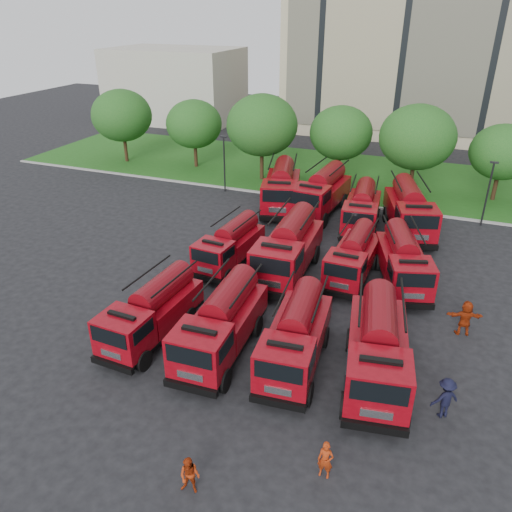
{
  "coord_description": "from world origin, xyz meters",
  "views": [
    {
      "loc": [
        8.68,
        -22.71,
        15.47
      ],
      "look_at": [
        -1.17,
        2.49,
        1.8
      ],
      "focal_mm": 35.0,
      "sensor_mm": 36.0,
      "label": 1
    }
  ],
  "objects_px": {
    "fire_truck_0": "(152,311)",
    "fire_truck_10": "(362,209)",
    "fire_truck_2": "(296,336)",
    "fire_truck_7": "(403,261)",
    "firefighter_1": "(191,491)",
    "firefighter_2": "(376,418)",
    "fire_truck_5": "(289,248)",
    "fire_truck_11": "(409,210)",
    "fire_truck_4": "(230,245)",
    "firefighter_4": "(200,279)",
    "fire_truck_3": "(378,348)",
    "fire_truck_8": "(282,188)",
    "firefighter_3": "(441,415)",
    "fire_truck_6": "(353,256)",
    "fire_truck_9": "(321,192)",
    "firefighter_5": "(462,334)",
    "fire_truck_1": "(222,323)",
    "firefighter_0": "(324,475)"
  },
  "relations": [
    {
      "from": "fire_truck_11",
      "to": "firefighter_4",
      "type": "height_order",
      "value": "fire_truck_11"
    },
    {
      "from": "fire_truck_10",
      "to": "firefighter_3",
      "type": "height_order",
      "value": "fire_truck_10"
    },
    {
      "from": "fire_truck_8",
      "to": "firefighter_0",
      "type": "xyz_separation_m",
      "value": [
        10.15,
        -24.92,
        -1.83
      ]
    },
    {
      "from": "fire_truck_3",
      "to": "firefighter_2",
      "type": "bearing_deg",
      "value": -87.67
    },
    {
      "from": "fire_truck_0",
      "to": "fire_truck_7",
      "type": "relative_size",
      "value": 0.93
    },
    {
      "from": "fire_truck_5",
      "to": "fire_truck_8",
      "type": "height_order",
      "value": "fire_truck_5"
    },
    {
      "from": "firefighter_5",
      "to": "fire_truck_6",
      "type": "bearing_deg",
      "value": -44.41
    },
    {
      "from": "fire_truck_0",
      "to": "firefighter_1",
      "type": "distance_m",
      "value": 9.85
    },
    {
      "from": "firefighter_4",
      "to": "fire_truck_10",
      "type": "bearing_deg",
      "value": -100.44
    },
    {
      "from": "fire_truck_11",
      "to": "firefighter_3",
      "type": "xyz_separation_m",
      "value": [
        3.53,
        -18.91,
        -1.81
      ]
    },
    {
      "from": "firefighter_4",
      "to": "fire_truck_7",
      "type": "bearing_deg",
      "value": -137.55
    },
    {
      "from": "fire_truck_0",
      "to": "fire_truck_10",
      "type": "height_order",
      "value": "fire_truck_10"
    },
    {
      "from": "fire_truck_5",
      "to": "firefighter_3",
      "type": "height_order",
      "value": "fire_truck_5"
    },
    {
      "from": "fire_truck_10",
      "to": "firefighter_1",
      "type": "height_order",
      "value": "fire_truck_10"
    },
    {
      "from": "fire_truck_3",
      "to": "fire_truck_10",
      "type": "distance_m",
      "value": 17.41
    },
    {
      "from": "fire_truck_1",
      "to": "firefighter_1",
      "type": "height_order",
      "value": "fire_truck_1"
    },
    {
      "from": "fire_truck_10",
      "to": "firefighter_2",
      "type": "distance_m",
      "value": 20.02
    },
    {
      "from": "fire_truck_1",
      "to": "fire_truck_0",
      "type": "bearing_deg",
      "value": -179.77
    },
    {
      "from": "fire_truck_2",
      "to": "fire_truck_7",
      "type": "relative_size",
      "value": 0.97
    },
    {
      "from": "fire_truck_9",
      "to": "firefighter_5",
      "type": "relative_size",
      "value": 4.11
    },
    {
      "from": "fire_truck_2",
      "to": "fire_truck_3",
      "type": "relative_size",
      "value": 0.91
    },
    {
      "from": "firefighter_0",
      "to": "firefighter_3",
      "type": "distance_m",
      "value": 6.1
    },
    {
      "from": "fire_truck_7",
      "to": "fire_truck_3",
      "type": "bearing_deg",
      "value": -107.17
    },
    {
      "from": "firefighter_2",
      "to": "firefighter_4",
      "type": "distance_m",
      "value": 14.63
    },
    {
      "from": "fire_truck_3",
      "to": "fire_truck_6",
      "type": "bearing_deg",
      "value": 98.82
    },
    {
      "from": "fire_truck_4",
      "to": "firefighter_4",
      "type": "distance_m",
      "value": 3.05
    },
    {
      "from": "fire_truck_11",
      "to": "firefighter_1",
      "type": "distance_m",
      "value": 26.46
    },
    {
      "from": "fire_truck_5",
      "to": "firefighter_2",
      "type": "relative_size",
      "value": 5.35
    },
    {
      "from": "fire_truck_6",
      "to": "fire_truck_8",
      "type": "relative_size",
      "value": 0.79
    },
    {
      "from": "firefighter_5",
      "to": "fire_truck_3",
      "type": "bearing_deg",
      "value": 40.04
    },
    {
      "from": "fire_truck_8",
      "to": "firefighter_2",
      "type": "relative_size",
      "value": 5.56
    },
    {
      "from": "fire_truck_10",
      "to": "firefighter_1",
      "type": "relative_size",
      "value": 4.7
    },
    {
      "from": "firefighter_2",
      "to": "firefighter_3",
      "type": "xyz_separation_m",
      "value": [
        2.56,
        1.17,
        0.0
      ]
    },
    {
      "from": "fire_truck_1",
      "to": "firefighter_5",
      "type": "xyz_separation_m",
      "value": [
        11.12,
        5.9,
        -1.66
      ]
    },
    {
      "from": "fire_truck_8",
      "to": "firefighter_3",
      "type": "xyz_separation_m",
      "value": [
        14.0,
        -20.2,
        -1.83
      ]
    },
    {
      "from": "fire_truck_5",
      "to": "firefighter_5",
      "type": "bearing_deg",
      "value": -17.64
    },
    {
      "from": "firefighter_1",
      "to": "firefighter_5",
      "type": "height_order",
      "value": "firefighter_5"
    },
    {
      "from": "fire_truck_0",
      "to": "fire_truck_3",
      "type": "xyz_separation_m",
      "value": [
        11.18,
        0.87,
        0.19
      ]
    },
    {
      "from": "fire_truck_1",
      "to": "firefighter_4",
      "type": "height_order",
      "value": "fire_truck_1"
    },
    {
      "from": "fire_truck_11",
      "to": "firefighter_1",
      "type": "height_order",
      "value": "fire_truck_11"
    },
    {
      "from": "fire_truck_6",
      "to": "fire_truck_9",
      "type": "bearing_deg",
      "value": 116.9
    },
    {
      "from": "fire_truck_6",
      "to": "firefighter_4",
      "type": "relative_size",
      "value": 3.56
    },
    {
      "from": "firefighter_1",
      "to": "fire_truck_2",
      "type": "bearing_deg",
      "value": 73.72
    },
    {
      "from": "fire_truck_6",
      "to": "firefighter_5",
      "type": "bearing_deg",
      "value": -28.16
    },
    {
      "from": "fire_truck_9",
      "to": "firefighter_4",
      "type": "relative_size",
      "value": 4.36
    },
    {
      "from": "fire_truck_0",
      "to": "firefighter_2",
      "type": "height_order",
      "value": "fire_truck_0"
    },
    {
      "from": "fire_truck_6",
      "to": "firefighter_1",
      "type": "relative_size",
      "value": 4.26
    },
    {
      "from": "fire_truck_4",
      "to": "fire_truck_1",
      "type": "bearing_deg",
      "value": -63.59
    },
    {
      "from": "fire_truck_0",
      "to": "firefighter_3",
      "type": "distance_m",
      "value": 14.33
    },
    {
      "from": "fire_truck_4",
      "to": "fire_truck_6",
      "type": "xyz_separation_m",
      "value": [
        7.85,
        1.15,
        0.04
      ]
    }
  ]
}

